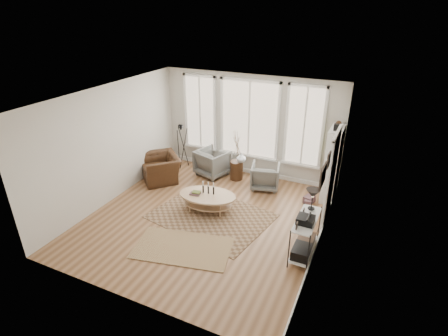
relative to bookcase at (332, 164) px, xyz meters
The scene contains 17 objects.
room 3.30m from the bookcase, 137.70° to the right, with size 5.50×5.54×2.90m.
bay_window 2.57m from the bookcase, 168.63° to the left, with size 4.14×0.12×2.24m.
door 1.10m from the bookcase, 82.91° to the right, with size 0.09×1.06×2.22m.
bookcase is the anchor object (origin of this frame).
low_shelf 2.56m from the bookcase, 91.28° to the right, with size 0.38×1.08×1.30m.
wall_art 2.66m from the bookcase, 86.75° to the right, with size 0.04×0.88×0.44m.
rug_main 3.29m from the bookcase, 138.56° to the right, with size 2.64×1.98×0.01m, color brown.
rug_runner 4.25m from the bookcase, 124.74° to the right, with size 1.98×1.10×0.01m, color brown.
coffee_table 3.24m from the bookcase, 143.79° to the right, with size 1.50×1.07×0.64m.
armchair_left 3.37m from the bookcase, behind, with size 0.82×0.85×0.77m, color slate.
armchair_right 1.79m from the bookcase, behind, with size 0.73×0.75×0.69m, color slate.
side_table 2.59m from the bookcase, behind, with size 0.37×0.37×1.53m.
vase 2.46m from the bookcase, behind, with size 0.26×0.26×0.27m, color silver.
accent_chair 4.66m from the bookcase, 167.98° to the right, with size 1.11×0.97×0.72m, color #3C2313.
tripod_camera 4.45m from the bookcase, behind, with size 0.47×0.47×1.34m.
book_stack_near 1.06m from the bookcase, 129.68° to the right, with size 0.22×0.28×0.18m, color brown.
book_stack_far 1.13m from the bookcase, 123.44° to the right, with size 0.18×0.23×0.15m, color brown.
Camera 1 is at (3.30, -6.10, 4.61)m, focal length 28.00 mm.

